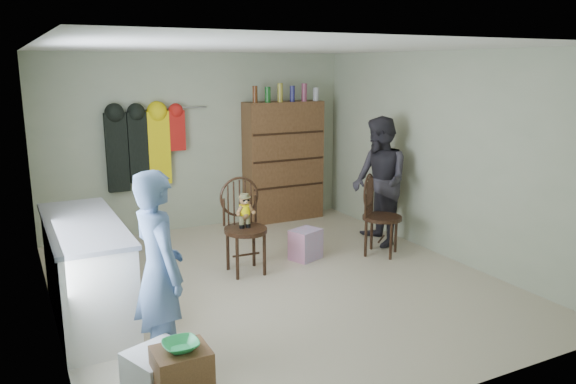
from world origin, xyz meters
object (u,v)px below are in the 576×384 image
chair_far (377,212)px  dresser (283,161)px  chair_front (244,220)px  counter (87,271)px

chair_far → dresser: dresser is taller
dresser → chair_front: bearing=-128.0°
counter → chair_far: chair_far is taller
chair_far → dresser: bearing=57.3°
counter → chair_front: (1.78, 0.48, 0.14)m
chair_far → chair_front: bearing=132.5°
chair_front → dresser: (1.42, 1.82, 0.30)m
chair_front → chair_far: (1.72, -0.20, -0.07)m
counter → chair_far: bearing=4.6°
counter → dresser: 3.96m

